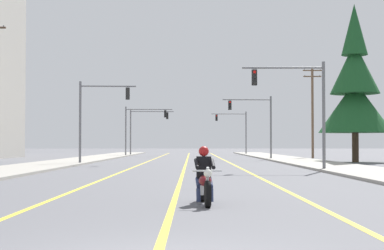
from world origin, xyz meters
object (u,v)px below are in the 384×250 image
(traffic_signal_mid_left, at_px, (143,123))
(traffic_signal_far_right, at_px, (239,126))
(traffic_signal_near_right, at_px, (303,99))
(traffic_signal_near_left, at_px, (99,110))
(traffic_signal_mid_right, at_px, (260,118))
(conifer_tree_right_verge_far, at_px, (358,89))
(traffic_signal_far_left, at_px, (146,124))
(utility_pole_right_far, at_px, (315,109))
(motorcycle_with_rider, at_px, (207,181))

(traffic_signal_mid_left, xyz_separation_m, traffic_signal_far_right, (12.87, 11.37, -0.05))
(traffic_signal_near_right, height_order, traffic_signal_near_left, same)
(traffic_signal_mid_right, xyz_separation_m, conifer_tree_right_verge_far, (7.29, -8.56, 2.00))
(traffic_signal_near_right, height_order, traffic_signal_far_right, same)
(traffic_signal_far_right, distance_m, conifer_tree_right_verge_far, 37.41)
(traffic_signal_near_left, xyz_separation_m, traffic_signal_far_left, (0.70, 35.48, 0.10))
(utility_pole_right_far, bearing_deg, traffic_signal_mid_left, 150.79)
(traffic_signal_near_right, xyz_separation_m, utility_pole_right_far, (6.79, 30.69, 1.17))
(motorcycle_with_rider, relative_size, traffic_signal_mid_right, 0.35)
(motorcycle_with_rider, distance_m, traffic_signal_near_right, 20.27)
(conifer_tree_right_verge_far, bearing_deg, utility_pole_right_far, 92.80)
(traffic_signal_mid_right, height_order, traffic_signal_far_right, same)
(traffic_signal_near_right, distance_m, utility_pole_right_far, 31.45)
(traffic_signal_mid_right, bearing_deg, conifer_tree_right_verge_far, -49.60)
(traffic_signal_mid_left, relative_size, conifer_tree_right_verge_far, 0.47)
(traffic_signal_near_right, distance_m, conifer_tree_right_verge_far, 18.06)
(traffic_signal_near_right, bearing_deg, utility_pole_right_far, 77.53)
(traffic_signal_mid_right, height_order, traffic_signal_far_left, same)
(traffic_signal_mid_right, distance_m, traffic_signal_far_right, 28.07)
(traffic_signal_far_right, distance_m, utility_pole_right_far, 23.25)
(traffic_signal_mid_right, relative_size, traffic_signal_mid_left, 1.00)
(traffic_signal_near_right, bearing_deg, traffic_signal_far_left, 105.18)
(motorcycle_with_rider, bearing_deg, traffic_signal_near_left, 103.97)
(traffic_signal_mid_right, bearing_deg, traffic_signal_near_right, -90.47)
(traffic_signal_mid_right, relative_size, utility_pole_right_far, 0.63)
(traffic_signal_mid_left, bearing_deg, conifer_tree_right_verge_far, -51.38)
(motorcycle_with_rider, height_order, utility_pole_right_far, utility_pole_right_far)
(motorcycle_with_rider, relative_size, traffic_signal_far_left, 0.35)
(traffic_signal_far_right, relative_size, traffic_signal_far_left, 1.00)
(traffic_signal_mid_right, xyz_separation_m, traffic_signal_far_left, (-12.82, 21.61, 0.06))
(motorcycle_with_rider, relative_size, traffic_signal_far_right, 0.35)
(traffic_signal_near_left, xyz_separation_m, conifer_tree_right_verge_far, (20.80, 5.31, 2.04))
(traffic_signal_mid_right, bearing_deg, utility_pole_right_far, 41.44)
(traffic_signal_mid_left, xyz_separation_m, utility_pole_right_far, (19.48, -10.89, 1.10))
(traffic_signal_mid_left, height_order, traffic_signal_far_right, same)
(motorcycle_with_rider, xyz_separation_m, utility_pole_right_far, (12.61, 49.78, 4.67))
(motorcycle_with_rider, relative_size, conifer_tree_right_verge_far, 0.16)
(traffic_signal_mid_left, height_order, traffic_signal_far_left, same)
(motorcycle_with_rider, distance_m, traffic_signal_far_right, 72.37)
(utility_pole_right_far, bearing_deg, conifer_tree_right_verge_far, -87.20)
(motorcycle_with_rider, bearing_deg, utility_pole_right_far, 75.78)
(motorcycle_with_rider, bearing_deg, traffic_signal_far_left, 95.91)
(motorcycle_with_rider, distance_m, traffic_signal_mid_left, 61.16)
(utility_pole_right_far, distance_m, conifer_tree_right_verge_far, 14.42)
(traffic_signal_near_right, relative_size, traffic_signal_mid_left, 1.00)
(traffic_signal_mid_right, distance_m, traffic_signal_far_left, 25.13)
(traffic_signal_near_left, xyz_separation_m, traffic_signal_mid_right, (13.52, 13.87, 0.04))
(traffic_signal_near_left, height_order, traffic_signal_mid_left, same)
(traffic_signal_far_right, bearing_deg, utility_pole_right_far, -73.46)
(traffic_signal_near_left, xyz_separation_m, traffic_signal_far_right, (13.49, 41.94, 0.05))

